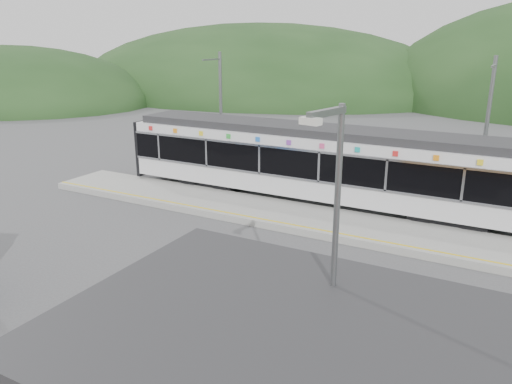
% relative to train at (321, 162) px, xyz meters
% --- Properties ---
extents(ground, '(120.00, 120.00, 0.00)m').
position_rel_train_xyz_m(ground, '(-0.21, -6.00, -2.06)').
color(ground, '#4C4C4F').
rests_on(ground, ground).
extents(hills, '(146.00, 149.00, 26.00)m').
position_rel_train_xyz_m(hills, '(5.98, -0.71, -2.06)').
color(hills, '#1E3D19').
rests_on(hills, ground).
extents(platform, '(26.00, 3.20, 0.30)m').
position_rel_train_xyz_m(platform, '(-0.21, -2.70, -1.91)').
color(platform, '#9E9E99').
rests_on(platform, ground).
extents(yellow_line, '(26.00, 0.10, 0.01)m').
position_rel_train_xyz_m(yellow_line, '(-0.21, -4.00, -1.76)').
color(yellow_line, yellow).
rests_on(yellow_line, platform).
extents(train, '(20.44, 3.01, 3.74)m').
position_rel_train_xyz_m(train, '(0.00, 0.00, 0.00)').
color(train, black).
rests_on(train, ground).
extents(catenary_mast_west, '(0.18, 1.80, 7.00)m').
position_rel_train_xyz_m(catenary_mast_west, '(-7.21, 2.56, 1.58)').
color(catenary_mast_west, slate).
rests_on(catenary_mast_west, ground).
extents(catenary_mast_east, '(0.18, 1.80, 7.00)m').
position_rel_train_xyz_m(catenary_mast_east, '(6.79, 2.56, 1.58)').
color(catenary_mast_east, slate).
rests_on(catenary_mast_east, ground).
extents(lamp_post, '(0.38, 1.17, 6.58)m').
position_rel_train_xyz_m(lamp_post, '(5.36, -13.31, 1.85)').
color(lamp_post, slate).
rests_on(lamp_post, ground).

